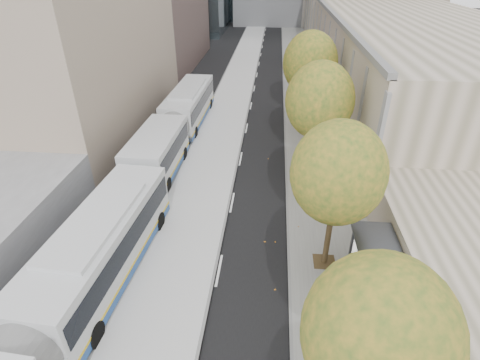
# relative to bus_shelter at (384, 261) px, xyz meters

# --- Properties ---
(bus_platform) EXTENTS (4.25, 150.00, 0.15)m
(bus_platform) POSITION_rel_bus_shelter_xyz_m (-9.56, 24.04, -2.11)
(bus_platform) COLOR silver
(bus_platform) RESTS_ON ground
(sidewalk) EXTENTS (4.75, 150.00, 0.08)m
(sidewalk) POSITION_rel_bus_shelter_xyz_m (-1.56, 24.04, -2.15)
(sidewalk) COLOR gray
(sidewalk) RESTS_ON ground
(building_tan) EXTENTS (18.00, 92.00, 8.00)m
(building_tan) POSITION_rel_bus_shelter_xyz_m (9.81, 53.04, 1.81)
(building_tan) COLOR gray
(building_tan) RESTS_ON ground
(bus_shelter) EXTENTS (1.90, 4.40, 2.53)m
(bus_shelter) POSITION_rel_bus_shelter_xyz_m (0.00, 0.00, 0.00)
(bus_shelter) COLOR #383A3F
(bus_shelter) RESTS_ON sidewalk
(tree_b) EXTENTS (4.00, 4.00, 6.97)m
(tree_b) POSITION_rel_bus_shelter_xyz_m (-2.09, -5.96, 2.85)
(tree_b) COLOR #312215
(tree_b) RESTS_ON sidewalk
(tree_c) EXTENTS (4.20, 4.20, 7.28)m
(tree_c) POSITION_rel_bus_shelter_xyz_m (-2.09, 2.04, 3.06)
(tree_c) COLOR #312215
(tree_c) RESTS_ON sidewalk
(tree_d) EXTENTS (4.40, 4.40, 7.60)m
(tree_d) POSITION_rel_bus_shelter_xyz_m (-2.09, 11.04, 3.28)
(tree_d) COLOR #312215
(tree_d) RESTS_ON sidewalk
(tree_e) EXTENTS (4.60, 4.60, 7.92)m
(tree_e) POSITION_rel_bus_shelter_xyz_m (-2.09, 20.04, 3.50)
(tree_e) COLOR #312215
(tree_e) RESTS_ON sidewalk
(bus_near) EXTENTS (4.03, 19.35, 3.20)m
(bus_near) POSITION_rel_bus_shelter_xyz_m (-12.96, -4.00, -0.44)
(bus_near) COLOR silver
(bus_near) RESTS_ON ground
(bus_far) EXTENTS (3.07, 18.66, 3.10)m
(bus_far) POSITION_rel_bus_shelter_xyz_m (-12.81, 15.91, -0.49)
(bus_far) COLOR silver
(bus_far) RESTS_ON ground
(distant_car) EXTENTS (2.53, 3.85, 1.22)m
(distant_car) POSITION_rel_bus_shelter_xyz_m (-13.63, 29.60, -1.58)
(distant_car) COLOR white
(distant_car) RESTS_ON ground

